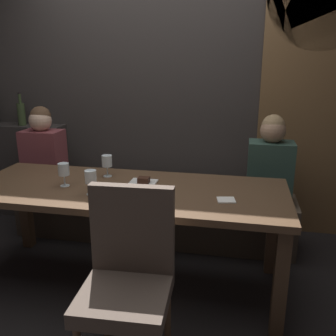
{
  "coord_description": "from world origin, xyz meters",
  "views": [
    {
      "loc": [
        0.77,
        -2.3,
        1.59
      ],
      "look_at": [
        0.26,
        0.19,
        0.84
      ],
      "focal_mm": 39.53,
      "sensor_mm": 36.0,
      "label": 1
    }
  ],
  "objects_px": {
    "wine_bottle_pale_label": "(21,113)",
    "wine_glass_center_back": "(64,170)",
    "chair_near_side": "(128,271)",
    "wine_glass_near_right": "(91,177)",
    "dining_table": "(126,199)",
    "diner_bearded": "(270,162)",
    "dessert_plate": "(143,182)",
    "banquette_bench": "(151,215)",
    "wine_glass_center_front": "(107,161)",
    "diner_redhead": "(43,149)"
  },
  "relations": [
    {
      "from": "diner_redhead",
      "to": "wine_bottle_pale_label",
      "type": "xyz_separation_m",
      "value": [
        -0.39,
        0.31,
        0.27
      ]
    },
    {
      "from": "dining_table",
      "to": "dessert_plate",
      "type": "xyz_separation_m",
      "value": [
        0.09,
        0.1,
        0.1
      ]
    },
    {
      "from": "dining_table",
      "to": "wine_glass_near_right",
      "type": "bearing_deg",
      "value": -136.29
    },
    {
      "from": "chair_near_side",
      "to": "banquette_bench",
      "type": "bearing_deg",
      "value": 99.46
    },
    {
      "from": "chair_near_side",
      "to": "wine_glass_center_back",
      "type": "bearing_deg",
      "value": 134.87
    },
    {
      "from": "dessert_plate",
      "to": "wine_glass_near_right",
      "type": "bearing_deg",
      "value": -135.62
    },
    {
      "from": "dining_table",
      "to": "banquette_bench",
      "type": "distance_m",
      "value": 0.82
    },
    {
      "from": "wine_glass_near_right",
      "to": "banquette_bench",
      "type": "bearing_deg",
      "value": 78.36
    },
    {
      "from": "chair_near_side",
      "to": "dessert_plate",
      "type": "relative_size",
      "value": 5.16
    },
    {
      "from": "wine_glass_near_right",
      "to": "dessert_plate",
      "type": "relative_size",
      "value": 0.86
    },
    {
      "from": "dessert_plate",
      "to": "dining_table",
      "type": "bearing_deg",
      "value": -134.4
    },
    {
      "from": "banquette_bench",
      "to": "diner_redhead",
      "type": "bearing_deg",
      "value": 179.51
    },
    {
      "from": "diner_bearded",
      "to": "dessert_plate",
      "type": "relative_size",
      "value": 3.8
    },
    {
      "from": "banquette_bench",
      "to": "wine_glass_near_right",
      "type": "height_order",
      "value": "wine_glass_near_right"
    },
    {
      "from": "diner_redhead",
      "to": "dessert_plate",
      "type": "height_order",
      "value": "diner_redhead"
    },
    {
      "from": "dining_table",
      "to": "diner_bearded",
      "type": "relative_size",
      "value": 3.04
    },
    {
      "from": "banquette_bench",
      "to": "wine_glass_center_back",
      "type": "height_order",
      "value": "wine_glass_center_back"
    },
    {
      "from": "diner_redhead",
      "to": "wine_glass_center_back",
      "type": "relative_size",
      "value": 4.49
    },
    {
      "from": "wine_glass_center_back",
      "to": "wine_glass_center_front",
      "type": "distance_m",
      "value": 0.34
    },
    {
      "from": "wine_bottle_pale_label",
      "to": "wine_glass_center_back",
      "type": "distance_m",
      "value": 1.47
    },
    {
      "from": "dining_table",
      "to": "wine_glass_near_right",
      "type": "xyz_separation_m",
      "value": [
        -0.18,
        -0.17,
        0.2
      ]
    },
    {
      "from": "dining_table",
      "to": "wine_bottle_pale_label",
      "type": "distance_m",
      "value": 1.79
    },
    {
      "from": "dining_table",
      "to": "wine_glass_center_front",
      "type": "distance_m",
      "value": 0.36
    },
    {
      "from": "wine_glass_center_back",
      "to": "wine_glass_near_right",
      "type": "relative_size",
      "value": 1.0
    },
    {
      "from": "chair_near_side",
      "to": "wine_bottle_pale_label",
      "type": "relative_size",
      "value": 3.01
    },
    {
      "from": "wine_glass_center_front",
      "to": "wine_glass_near_right",
      "type": "height_order",
      "value": "same"
    },
    {
      "from": "wine_glass_center_front",
      "to": "wine_glass_near_right",
      "type": "relative_size",
      "value": 1.0
    },
    {
      "from": "wine_glass_center_back",
      "to": "wine_glass_near_right",
      "type": "distance_m",
      "value": 0.28
    },
    {
      "from": "diner_redhead",
      "to": "dessert_plate",
      "type": "bearing_deg",
      "value": -28.76
    },
    {
      "from": "wine_glass_center_front",
      "to": "wine_bottle_pale_label",
      "type": "bearing_deg",
      "value": 145.92
    },
    {
      "from": "diner_bearded",
      "to": "diner_redhead",
      "type": "bearing_deg",
      "value": 179.83
    },
    {
      "from": "diner_bearded",
      "to": "wine_glass_near_right",
      "type": "relative_size",
      "value": 4.41
    },
    {
      "from": "chair_near_side",
      "to": "diner_bearded",
      "type": "distance_m",
      "value": 1.63
    },
    {
      "from": "chair_near_side",
      "to": "wine_glass_center_front",
      "type": "bearing_deg",
      "value": 115.71
    },
    {
      "from": "diner_redhead",
      "to": "wine_glass_center_front",
      "type": "distance_m",
      "value": 0.95
    },
    {
      "from": "diner_redhead",
      "to": "banquette_bench",
      "type": "bearing_deg",
      "value": -0.49
    },
    {
      "from": "wine_glass_center_front",
      "to": "dessert_plate",
      "type": "xyz_separation_m",
      "value": [
        0.31,
        -0.12,
        -0.1
      ]
    },
    {
      "from": "chair_near_side",
      "to": "diner_bearded",
      "type": "relative_size",
      "value": 1.36
    },
    {
      "from": "banquette_bench",
      "to": "wine_bottle_pale_label",
      "type": "height_order",
      "value": "wine_bottle_pale_label"
    },
    {
      "from": "dining_table",
      "to": "wine_glass_center_front",
      "type": "bearing_deg",
      "value": 134.92
    },
    {
      "from": "wine_glass_center_back",
      "to": "chair_near_side",
      "type": "bearing_deg",
      "value": -45.13
    },
    {
      "from": "chair_near_side",
      "to": "diner_redhead",
      "type": "xyz_separation_m",
      "value": [
        -1.26,
        1.43,
        0.24
      ]
    },
    {
      "from": "chair_near_side",
      "to": "wine_glass_center_back",
      "type": "height_order",
      "value": "chair_near_side"
    },
    {
      "from": "wine_bottle_pale_label",
      "to": "wine_glass_center_front",
      "type": "relative_size",
      "value": 1.99
    },
    {
      "from": "dining_table",
      "to": "wine_glass_center_back",
      "type": "xyz_separation_m",
      "value": [
        -0.43,
        -0.05,
        0.2
      ]
    },
    {
      "from": "chair_near_side",
      "to": "diner_bearded",
      "type": "bearing_deg",
      "value": 61.7
    },
    {
      "from": "chair_near_side",
      "to": "wine_glass_near_right",
      "type": "xyz_separation_m",
      "value": [
        -0.42,
        0.55,
        0.3
      ]
    },
    {
      "from": "chair_near_side",
      "to": "diner_redhead",
      "type": "distance_m",
      "value": 1.92
    },
    {
      "from": "dining_table",
      "to": "wine_glass_center_front",
      "type": "height_order",
      "value": "wine_glass_center_front"
    },
    {
      "from": "dining_table",
      "to": "banquette_bench",
      "type": "relative_size",
      "value": 0.88
    }
  ]
}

